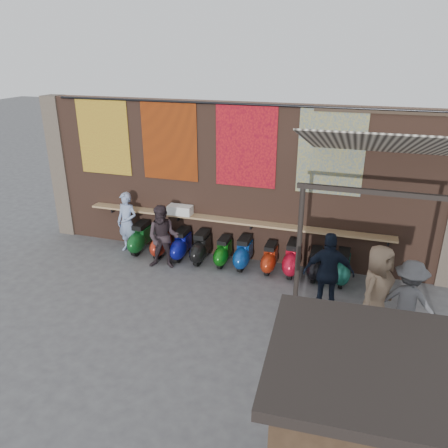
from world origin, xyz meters
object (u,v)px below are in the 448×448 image
shelf_box (180,210)px  scooter_stool_0 (140,238)px  scooter_stool_8 (315,264)px  scooter_stool_9 (342,268)px  scooter_stool_7 (293,259)px  shopper_grey (408,301)px  scooter_stool_5 (244,253)px  shopper_tan (376,291)px  scooter_stool_2 (182,244)px  scooter_stool_1 (162,242)px  scooter_stool_6 (270,258)px  shopper_navy (329,273)px  diner_left (127,222)px  diner_right (163,237)px  scooter_stool_4 (223,252)px  scooter_stool_3 (201,247)px

shelf_box → scooter_stool_0: (-1.09, -0.26, -0.84)m
scooter_stool_8 → scooter_stool_9: 0.64m
scooter_stool_7 → shopper_grey: shopper_grey is taller
scooter_stool_5 → scooter_stool_8: scooter_stool_5 is taller
scooter_stool_7 → shopper_tan: 2.71m
shelf_box → scooter_stool_2: shelf_box is taller
scooter_stool_1 → scooter_stool_7: bearing=0.2°
scooter_stool_0 → scooter_stool_7: (4.15, -0.00, 0.01)m
scooter_stool_8 → scooter_stool_0: bearing=179.5°
scooter_stool_2 → scooter_stool_6: 2.37m
shopper_navy → diner_left: bearing=-22.2°
shelf_box → shopper_grey: bearing=-22.0°
diner_right → shopper_navy: 4.16m
scooter_stool_6 → scooter_stool_1: bearing=179.5°
scooter_stool_5 → scooter_stool_6: (0.67, -0.01, -0.04)m
scooter_stool_1 → scooter_stool_9: size_ratio=0.96×
scooter_stool_0 → scooter_stool_7: bearing=-0.1°
scooter_stool_1 → diner_left: diner_left is taller
diner_right → scooter_stool_9: bearing=-3.4°
scooter_stool_1 → diner_right: diner_right is taller
scooter_stool_4 → shopper_tan: (3.64, -1.87, 0.57)m
scooter_stool_3 → scooter_stool_9: 3.56m
scooter_stool_7 → diner_right: size_ratio=0.53×
scooter_stool_9 → diner_left: (-5.67, 0.05, 0.44)m
scooter_stool_2 → scooter_stool_9: size_ratio=1.00×
scooter_stool_0 → scooter_stool_9: 5.34m
diner_right → scooter_stool_4: bearing=13.0°
scooter_stool_7 → scooter_stool_9: bearing=-4.0°
scooter_stool_4 → scooter_stool_9: bearing=-1.0°
scooter_stool_5 → shopper_navy: 2.62m
scooter_stool_7 → scooter_stool_1: bearing=-179.8°
scooter_stool_7 → shopper_navy: (0.94, -1.39, 0.47)m
scooter_stool_3 → shopper_tan: bearing=-23.6°
scooter_stool_1 → scooter_stool_5: scooter_stool_5 is taller
shelf_box → scooter_stool_2: 0.91m
scooter_stool_4 → scooter_stool_5: bearing=1.2°
shelf_box → scooter_stool_8: shelf_box is taller
scooter_stool_7 → shopper_grey: 3.15m
scooter_stool_1 → shopper_navy: 4.69m
scooter_stool_3 → shopper_tan: 4.66m
scooter_stool_5 → shelf_box: bearing=171.0°
diner_left → shopper_tan: bearing=-7.2°
scooter_stool_1 → diner_left: bearing=-178.6°
diner_right → shopper_tan: size_ratio=0.90×
scooter_stool_8 → diner_left: 5.06m
scooter_stool_4 → diner_right: diner_right is taller
scooter_stool_4 → shopper_grey: shopper_grey is taller
scooter_stool_6 → scooter_stool_9: bearing=-1.6°
scooter_stool_6 → scooter_stool_7: 0.56m
scooter_stool_9 → shopper_navy: size_ratio=0.46×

